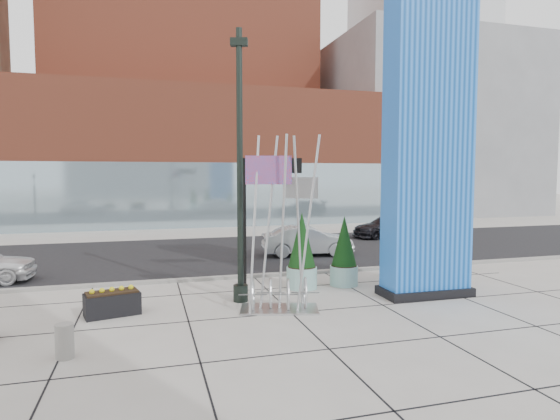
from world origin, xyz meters
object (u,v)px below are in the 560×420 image
object	(u,v)px
lamp_post	(240,192)
concrete_bollard	(65,341)
public_art_sculpture	(280,265)
overhead_street_sign	(266,176)
blue_pylon	(428,150)
car_silver_mid	(307,241)

from	to	relation	value
lamp_post	concrete_bollard	world-z (taller)	lamp_post
public_art_sculpture	overhead_street_sign	world-z (taller)	public_art_sculpture
lamp_post	overhead_street_sign	world-z (taller)	lamp_post
blue_pylon	overhead_street_sign	xyz separation A→B (m)	(-4.78, 3.08, -0.88)
public_art_sculpture	car_silver_mid	xyz separation A→B (m)	(3.92, 8.73, -0.64)
public_art_sculpture	concrete_bollard	xyz separation A→B (m)	(-5.63, -2.25, -1.00)
lamp_post	overhead_street_sign	xyz separation A→B (m)	(1.39, 2.13, 0.50)
public_art_sculpture	overhead_street_sign	xyz separation A→B (m)	(0.44, 3.43, 2.64)
concrete_bollard	overhead_street_sign	bearing A→B (deg)	43.09
overhead_street_sign	car_silver_mid	xyz separation A→B (m)	(3.48, 5.30, -3.28)
lamp_post	public_art_sculpture	bearing A→B (deg)	-53.80
public_art_sculpture	concrete_bollard	bearing A→B (deg)	-143.19
blue_pylon	overhead_street_sign	world-z (taller)	blue_pylon
lamp_post	concrete_bollard	xyz separation A→B (m)	(-4.68, -3.54, -3.14)
concrete_bollard	overhead_street_sign	xyz separation A→B (m)	(6.07, 5.68, 3.64)
blue_pylon	public_art_sculpture	distance (m)	6.30
concrete_bollard	lamp_post	bearing A→B (deg)	37.12
blue_pylon	concrete_bollard	world-z (taller)	blue_pylon
car_silver_mid	public_art_sculpture	bearing A→B (deg)	163.24
overhead_street_sign	public_art_sculpture	bearing A→B (deg)	-87.22
public_art_sculpture	concrete_bollard	distance (m)	6.14
overhead_street_sign	concrete_bollard	bearing A→B (deg)	-126.89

